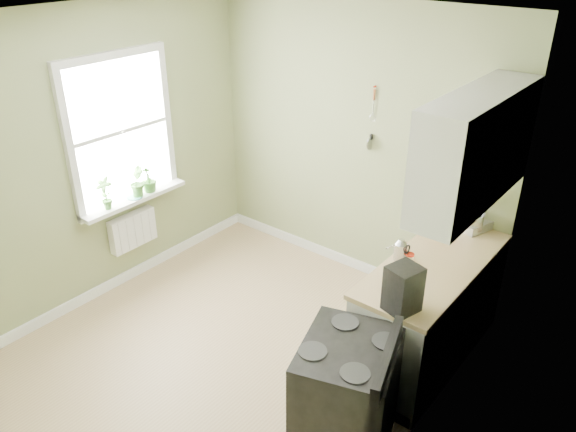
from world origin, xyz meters
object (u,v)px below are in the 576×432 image
Objects in this scene: stove at (347,396)px; coffee_maker at (403,290)px; stand_mixer at (478,211)px; kettle at (400,250)px.

coffee_maker is at bearing 79.68° from stove.
stove is at bearing -100.32° from coffee_maker.
stand_mixer is 1.44m from coffee_maker.
coffee_maker is at bearing -87.81° from stand_mixer.
kettle is (-0.23, 1.05, 0.56)m from stove.
kettle reaches higher than stove.
stove is 1.22m from kettle.
kettle is at bearing 119.10° from coffee_maker.
stove is 5.53× the size of kettle.
stand_mixer is at bearing 92.19° from coffee_maker.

